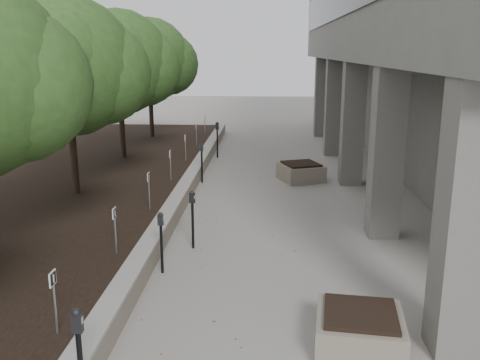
% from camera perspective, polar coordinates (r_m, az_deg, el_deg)
% --- Properties ---
extents(retaining_wall, '(0.39, 26.00, 0.50)m').
position_cam_1_polar(retaining_wall, '(15.77, -6.01, -1.06)').
color(retaining_wall, gray).
rests_on(retaining_wall, ground).
extents(planting_bed, '(7.00, 26.00, 0.40)m').
position_cam_1_polar(planting_bed, '(16.75, -18.52, -1.00)').
color(planting_bed, black).
rests_on(planting_bed, ground).
extents(crabapple_tree_3, '(4.60, 4.00, 5.44)m').
position_cam_1_polar(crabapple_tree_3, '(15.09, -18.25, 8.72)').
color(crabapple_tree_3, '#294F1E').
rests_on(crabapple_tree_3, planting_bed).
extents(crabapple_tree_4, '(4.60, 4.00, 5.44)m').
position_cam_1_polar(crabapple_tree_4, '(19.83, -13.07, 10.17)').
color(crabapple_tree_4, '#294F1E').
rests_on(crabapple_tree_4, planting_bed).
extents(crabapple_tree_5, '(4.60, 4.00, 5.44)m').
position_cam_1_polar(crabapple_tree_5, '(24.67, -9.87, 11.01)').
color(crabapple_tree_5, '#294F1E').
rests_on(crabapple_tree_5, planting_bed).
extents(parking_sign_2, '(0.04, 0.22, 0.96)m').
position_cam_1_polar(parking_sign_2, '(7.97, -19.66, -12.57)').
color(parking_sign_2, black).
rests_on(parking_sign_2, planting_bed).
extents(parking_sign_3, '(0.04, 0.22, 0.96)m').
position_cam_1_polar(parking_sign_3, '(10.57, -13.52, -5.47)').
color(parking_sign_3, black).
rests_on(parking_sign_3, planting_bed).
extents(parking_sign_4, '(0.04, 0.22, 0.96)m').
position_cam_1_polar(parking_sign_4, '(13.34, -9.95, -1.20)').
color(parking_sign_4, black).
rests_on(parking_sign_4, planting_bed).
extents(parking_sign_5, '(0.04, 0.22, 0.96)m').
position_cam_1_polar(parking_sign_5, '(16.19, -7.63, 1.58)').
color(parking_sign_5, black).
rests_on(parking_sign_5, planting_bed).
extents(parking_sign_6, '(0.04, 0.22, 0.96)m').
position_cam_1_polar(parking_sign_6, '(19.09, -6.00, 3.52)').
color(parking_sign_6, black).
rests_on(parking_sign_6, planting_bed).
extents(parking_sign_7, '(0.04, 0.22, 0.96)m').
position_cam_1_polar(parking_sign_7, '(22.01, -4.80, 4.95)').
color(parking_sign_7, black).
rests_on(parking_sign_7, planting_bed).
extents(parking_sign_8, '(0.04, 0.22, 0.96)m').
position_cam_1_polar(parking_sign_8, '(24.96, -3.88, 6.04)').
color(parking_sign_8, black).
rests_on(parking_sign_8, planting_bed).
extents(parking_meter_2, '(0.13, 0.09, 1.27)m').
position_cam_1_polar(parking_meter_2, '(10.46, -8.62, -6.83)').
color(parking_meter_2, black).
rests_on(parking_meter_2, ground).
extents(parking_meter_3, '(0.16, 0.13, 1.34)m').
position_cam_1_polar(parking_meter_3, '(11.65, -5.22, -4.37)').
color(parking_meter_3, black).
rests_on(parking_meter_3, ground).
extents(parking_meter_4, '(0.15, 0.11, 1.38)m').
position_cam_1_polar(parking_meter_4, '(17.42, -4.21, 1.92)').
color(parking_meter_4, black).
rests_on(parking_meter_4, ground).
extents(parking_meter_5, '(0.17, 0.14, 1.49)m').
position_cam_1_polar(parking_meter_5, '(21.52, -2.50, 4.42)').
color(parking_meter_5, black).
rests_on(parking_meter_5, ground).
extents(planter_front, '(1.42, 1.42, 0.59)m').
position_cam_1_polar(planter_front, '(8.24, 12.99, -15.72)').
color(planter_front, gray).
rests_on(planter_front, ground).
extents(planter_back, '(1.69, 1.69, 0.61)m').
position_cam_1_polar(planter_back, '(17.89, 6.70, 0.92)').
color(planter_back, gray).
rests_on(planter_back, ground).
extents(berry_scatter, '(3.30, 14.10, 0.02)m').
position_cam_1_polar(berry_scatter, '(11.88, -0.66, -7.32)').
color(berry_scatter, maroon).
rests_on(berry_scatter, ground).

